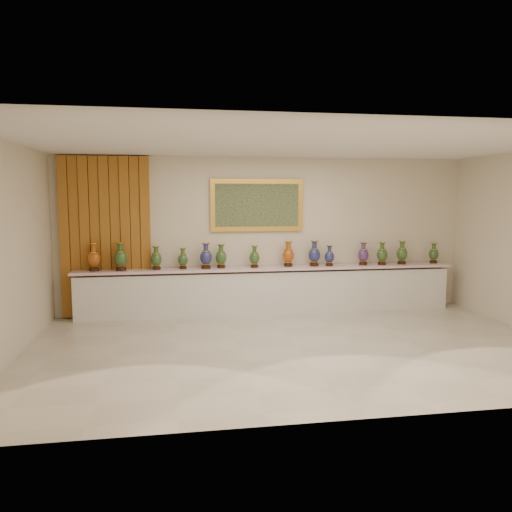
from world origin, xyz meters
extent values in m
plane|color=beige|center=(0.00, 0.00, 0.00)|extent=(8.00, 8.00, 0.00)
plane|color=beige|center=(0.00, 2.50, 1.50)|extent=(8.00, 0.00, 8.00)
plane|color=beige|center=(-4.00, 0.00, 1.50)|extent=(0.00, 5.00, 5.00)
plane|color=white|center=(0.00, 0.00, 3.00)|extent=(8.00, 8.00, 0.00)
cube|color=#BD7528|center=(-3.03, 2.44, 1.50)|extent=(1.64, 0.14, 2.95)
cube|color=gold|center=(-0.20, 2.46, 2.08)|extent=(1.80, 0.06, 1.00)
cube|color=#1B361E|center=(-0.20, 2.42, 2.08)|extent=(1.62, 0.02, 0.82)
cube|color=white|center=(0.00, 2.27, 0.41)|extent=(7.20, 0.42, 0.81)
cube|color=silver|center=(0.00, 2.25, 0.88)|extent=(7.28, 0.48, 0.05)
cylinder|color=#321B0E|center=(-3.23, 2.25, 0.93)|extent=(0.18, 0.18, 0.05)
cone|color=gold|center=(-3.23, 2.25, 0.98)|extent=(0.16, 0.16, 0.03)
ellipsoid|color=#8B0F04|center=(-3.23, 2.25, 1.12)|extent=(0.25, 0.25, 0.30)
cylinder|color=gold|center=(-3.23, 2.25, 1.25)|extent=(0.16, 0.16, 0.01)
cylinder|color=#8B0F04|center=(-3.23, 2.25, 1.32)|extent=(0.10, 0.10, 0.11)
cone|color=#8B0F04|center=(-3.23, 2.25, 1.39)|extent=(0.16, 0.16, 0.04)
cylinder|color=gold|center=(-3.23, 2.25, 1.41)|extent=(0.17, 0.17, 0.01)
cylinder|color=#321B0E|center=(-2.75, 2.23, 0.93)|extent=(0.18, 0.18, 0.05)
cone|color=gold|center=(-2.75, 2.23, 0.98)|extent=(0.16, 0.16, 0.03)
ellipsoid|color=black|center=(-2.75, 2.23, 1.12)|extent=(0.30, 0.30, 0.30)
cylinder|color=gold|center=(-2.75, 2.23, 1.25)|extent=(0.16, 0.16, 0.01)
cylinder|color=black|center=(-2.75, 2.23, 1.32)|extent=(0.10, 0.10, 0.11)
cone|color=black|center=(-2.75, 2.23, 1.39)|extent=(0.16, 0.16, 0.04)
cylinder|color=gold|center=(-2.75, 2.23, 1.41)|extent=(0.17, 0.17, 0.01)
cylinder|color=#321B0E|center=(-2.12, 2.27, 0.92)|extent=(0.15, 0.15, 0.04)
cone|color=gold|center=(-2.12, 2.27, 0.97)|extent=(0.14, 0.14, 0.03)
ellipsoid|color=black|center=(-2.12, 2.27, 1.09)|extent=(0.24, 0.24, 0.25)
cylinder|color=gold|center=(-2.12, 2.27, 1.20)|extent=(0.14, 0.14, 0.01)
cylinder|color=black|center=(-2.12, 2.27, 1.25)|extent=(0.08, 0.08, 0.09)
cone|color=black|center=(-2.12, 2.27, 1.32)|extent=(0.14, 0.14, 0.03)
cylinder|color=gold|center=(-2.12, 2.27, 1.33)|extent=(0.14, 0.14, 0.01)
cylinder|color=#321B0E|center=(-1.63, 2.28, 0.92)|extent=(0.14, 0.14, 0.04)
cone|color=gold|center=(-1.63, 2.28, 0.96)|extent=(0.12, 0.12, 0.03)
ellipsoid|color=black|center=(-1.63, 2.28, 1.07)|extent=(0.21, 0.21, 0.23)
cylinder|color=gold|center=(-1.63, 2.28, 1.17)|extent=(0.13, 0.13, 0.01)
cylinder|color=black|center=(-1.63, 2.28, 1.22)|extent=(0.07, 0.07, 0.08)
cone|color=black|center=(-1.63, 2.28, 1.28)|extent=(0.13, 0.13, 0.03)
cylinder|color=gold|center=(-1.63, 2.28, 1.29)|extent=(0.13, 0.13, 0.01)
cylinder|color=#321B0E|center=(-1.20, 2.24, 0.92)|extent=(0.17, 0.17, 0.05)
cone|color=gold|center=(-1.20, 2.24, 0.98)|extent=(0.15, 0.15, 0.03)
ellipsoid|color=#090841|center=(-1.20, 2.24, 1.11)|extent=(0.29, 0.29, 0.28)
cylinder|color=gold|center=(-1.20, 2.24, 1.23)|extent=(0.15, 0.15, 0.01)
cylinder|color=#090841|center=(-1.20, 2.24, 1.29)|extent=(0.09, 0.09, 0.10)
cone|color=#090841|center=(-1.20, 2.24, 1.36)|extent=(0.15, 0.15, 0.04)
cylinder|color=gold|center=(-1.20, 2.24, 1.38)|extent=(0.16, 0.16, 0.01)
cylinder|color=#321B0E|center=(-0.91, 2.28, 0.92)|extent=(0.16, 0.16, 0.05)
cone|color=gold|center=(-0.91, 2.28, 0.97)|extent=(0.14, 0.14, 0.03)
ellipsoid|color=black|center=(-0.91, 2.28, 1.10)|extent=(0.22, 0.22, 0.26)
cylinder|color=gold|center=(-0.91, 2.28, 1.21)|extent=(0.14, 0.14, 0.01)
cylinder|color=black|center=(-0.91, 2.28, 1.27)|extent=(0.08, 0.08, 0.10)
cone|color=black|center=(-0.91, 2.28, 1.33)|extent=(0.14, 0.14, 0.04)
cylinder|color=gold|center=(-0.91, 2.28, 1.35)|extent=(0.15, 0.15, 0.01)
cylinder|color=#321B0E|center=(-0.28, 2.24, 0.92)|extent=(0.15, 0.15, 0.04)
cone|color=gold|center=(-0.28, 2.24, 0.97)|extent=(0.13, 0.13, 0.03)
ellipsoid|color=black|center=(-0.28, 2.24, 1.08)|extent=(0.25, 0.25, 0.24)
cylinder|color=gold|center=(-0.28, 2.24, 1.19)|extent=(0.13, 0.13, 0.01)
cylinder|color=black|center=(-0.28, 2.24, 1.24)|extent=(0.08, 0.08, 0.09)
cone|color=black|center=(-0.28, 2.24, 1.30)|extent=(0.13, 0.13, 0.03)
cylinder|color=gold|center=(-0.28, 2.24, 1.32)|extent=(0.14, 0.14, 0.01)
cylinder|color=#321B0E|center=(0.39, 2.29, 0.92)|extent=(0.17, 0.17, 0.05)
cone|color=gold|center=(0.39, 2.29, 0.98)|extent=(0.15, 0.15, 0.03)
ellipsoid|color=#8B0F04|center=(0.39, 2.29, 1.11)|extent=(0.28, 0.28, 0.28)
cylinder|color=gold|center=(0.39, 2.29, 1.23)|extent=(0.16, 0.16, 0.01)
cylinder|color=#8B0F04|center=(0.39, 2.29, 1.29)|extent=(0.09, 0.09, 0.10)
cone|color=#8B0F04|center=(0.39, 2.29, 1.36)|extent=(0.16, 0.16, 0.04)
cylinder|color=gold|center=(0.39, 2.29, 1.38)|extent=(0.16, 0.16, 0.01)
cylinder|color=#321B0E|center=(0.90, 2.26, 0.92)|extent=(0.18, 0.18, 0.05)
cone|color=gold|center=(0.90, 2.26, 0.98)|extent=(0.15, 0.15, 0.03)
ellipsoid|color=#090841|center=(0.90, 2.26, 1.12)|extent=(0.30, 0.30, 0.29)
cylinder|color=gold|center=(0.90, 2.26, 1.24)|extent=(0.16, 0.16, 0.01)
cylinder|color=#090841|center=(0.90, 2.26, 1.30)|extent=(0.09, 0.09, 0.10)
cone|color=#090841|center=(0.90, 2.26, 1.37)|extent=(0.16, 0.16, 0.04)
cylinder|color=gold|center=(0.90, 2.26, 1.39)|extent=(0.16, 0.16, 0.01)
cylinder|color=#321B0E|center=(1.20, 2.22, 0.92)|extent=(0.14, 0.14, 0.04)
cone|color=gold|center=(1.20, 2.22, 0.96)|extent=(0.13, 0.13, 0.03)
ellipsoid|color=#090841|center=(1.20, 2.22, 1.08)|extent=(0.25, 0.25, 0.23)
cylinder|color=gold|center=(1.20, 2.22, 1.18)|extent=(0.13, 0.13, 0.01)
cylinder|color=#090841|center=(1.20, 2.22, 1.23)|extent=(0.08, 0.08, 0.08)
cone|color=#090841|center=(1.20, 2.22, 1.29)|extent=(0.13, 0.13, 0.03)
cylinder|color=gold|center=(1.20, 2.22, 1.30)|extent=(0.13, 0.13, 0.01)
cylinder|color=#321B0E|center=(1.90, 2.26, 0.92)|extent=(0.16, 0.16, 0.04)
cone|color=gold|center=(1.90, 2.26, 0.97)|extent=(0.14, 0.14, 0.03)
ellipsoid|color=#250F47|center=(1.90, 2.26, 1.10)|extent=(0.28, 0.28, 0.26)
cylinder|color=gold|center=(1.90, 2.26, 1.21)|extent=(0.14, 0.14, 0.01)
cylinder|color=#250F47|center=(1.90, 2.26, 1.27)|extent=(0.08, 0.08, 0.09)
cone|color=#250F47|center=(1.90, 2.26, 1.33)|extent=(0.14, 0.14, 0.03)
cylinder|color=gold|center=(1.90, 2.26, 1.35)|extent=(0.15, 0.15, 0.01)
cylinder|color=#321B0E|center=(2.28, 2.21, 0.92)|extent=(0.16, 0.16, 0.05)
cone|color=gold|center=(2.28, 2.21, 0.97)|extent=(0.14, 0.14, 0.03)
ellipsoid|color=black|center=(2.28, 2.21, 1.10)|extent=(0.22, 0.22, 0.26)
cylinder|color=gold|center=(2.28, 2.21, 1.21)|extent=(0.14, 0.14, 0.01)
cylinder|color=black|center=(2.28, 2.21, 1.27)|extent=(0.08, 0.08, 0.10)
cone|color=black|center=(2.28, 2.21, 1.33)|extent=(0.14, 0.14, 0.04)
cylinder|color=gold|center=(2.28, 2.21, 1.35)|extent=(0.15, 0.15, 0.01)
cylinder|color=#321B0E|center=(2.71, 2.25, 0.92)|extent=(0.16, 0.16, 0.05)
cone|color=gold|center=(2.71, 2.25, 0.97)|extent=(0.14, 0.14, 0.03)
ellipsoid|color=black|center=(2.71, 2.25, 1.10)|extent=(0.25, 0.25, 0.27)
cylinder|color=gold|center=(2.71, 2.25, 1.22)|extent=(0.15, 0.15, 0.01)
cylinder|color=black|center=(2.71, 2.25, 1.28)|extent=(0.09, 0.09, 0.10)
cone|color=black|center=(2.71, 2.25, 1.34)|extent=(0.15, 0.15, 0.04)
cylinder|color=gold|center=(2.71, 2.25, 1.36)|extent=(0.15, 0.15, 0.01)
cylinder|color=#321B0E|center=(3.42, 2.28, 0.92)|extent=(0.15, 0.15, 0.04)
cone|color=gold|center=(3.42, 2.28, 0.97)|extent=(0.13, 0.13, 0.03)
ellipsoid|color=black|center=(3.42, 2.28, 1.08)|extent=(0.25, 0.25, 0.24)
cylinder|color=gold|center=(3.42, 2.28, 1.18)|extent=(0.13, 0.13, 0.01)
cylinder|color=black|center=(3.42, 2.28, 1.23)|extent=(0.08, 0.08, 0.09)
cone|color=black|center=(3.42, 2.28, 1.29)|extent=(0.13, 0.13, 0.03)
cylinder|color=gold|center=(3.42, 2.28, 1.31)|extent=(0.14, 0.14, 0.01)
cube|color=white|center=(-2.57, 2.13, 0.90)|extent=(0.10, 0.06, 0.00)
camera|label=1|loc=(-1.79, -7.06, 2.22)|focal=35.00mm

